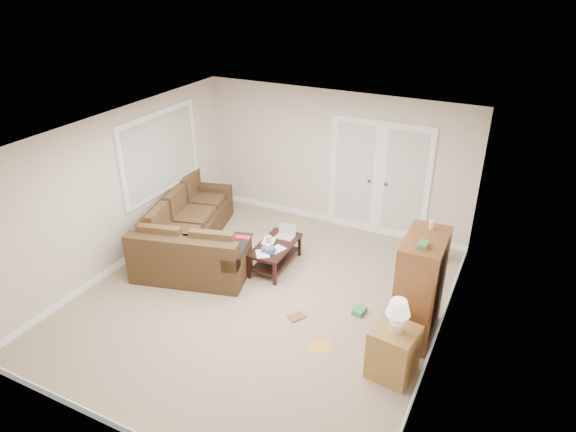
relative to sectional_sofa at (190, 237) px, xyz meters
The scene contains 17 objects.
floor 1.82m from the sectional_sofa, 19.38° to the right, with size 5.50×5.50×0.00m, color tan.
ceiling 2.82m from the sectional_sofa, 19.38° to the right, with size 5.00×5.50×0.02m, color white.
wall_left 1.37m from the sectional_sofa, 143.94° to the right, with size 0.02×5.50×2.50m, color beige.
wall_right 4.33m from the sectional_sofa, ahead, with size 0.02×5.50×2.50m, color beige.
wall_back 2.89m from the sectional_sofa, 52.00° to the left, with size 5.00×0.02×2.50m, color beige.
wall_front 3.86m from the sectional_sofa, 63.24° to the right, with size 5.00×0.02×2.50m, color beige.
baseboards 1.81m from the sectional_sofa, 19.38° to the right, with size 5.00×5.50×0.10m, color silver, non-canonical shape.
french_doors 3.38m from the sectional_sofa, 39.93° to the left, with size 1.80×0.05×2.13m.
window_left 1.51m from the sectional_sofa, 152.40° to the left, with size 0.05×1.92×1.42m.
sectional_sofa is the anchor object (origin of this frame).
coffee_table 1.50m from the sectional_sofa, 11.33° to the left, with size 0.54×1.04×0.70m.
tv_armoire 3.92m from the sectional_sofa, ahead, with size 0.52×0.92×1.56m.
side_cabinet 4.02m from the sectional_sofa, 17.77° to the right, with size 0.57×0.57×1.07m.
space_heater 4.22m from the sectional_sofa, 23.11° to the left, with size 0.12×0.10×0.31m, color silver.
floor_magazine 3.13m from the sectional_sofa, 22.30° to the right, with size 0.29×0.23×0.01m, color gold.
floor_greenbox 3.12m from the sectional_sofa, ahead, with size 0.15×0.21×0.08m, color #3C8450.
floor_book 2.40m from the sectional_sofa, 17.60° to the right, with size 0.17×0.23×0.02m, color brown.
Camera 1 is at (3.11, -5.38, 4.50)m, focal length 32.00 mm.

